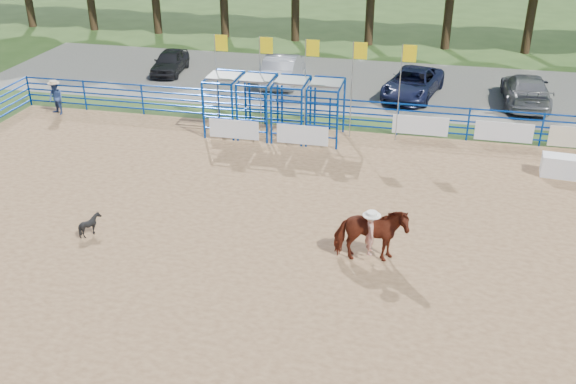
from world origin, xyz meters
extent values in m
plane|color=#375321|center=(0.00, 0.00, 0.00)|extent=(120.00, 120.00, 0.00)
cube|color=#9E784F|center=(0.00, 0.00, 0.01)|extent=(30.00, 20.00, 0.02)
cube|color=slate|center=(0.00, 17.00, 0.01)|extent=(40.00, 10.00, 0.01)
cube|color=white|center=(9.46, 7.07, 0.43)|extent=(1.60, 0.85, 0.82)
imported|color=#612313|center=(2.92, -0.46, 0.92)|extent=(2.26, 1.29, 1.80)
imported|color=#A92F18|center=(2.92, -0.46, 1.60)|extent=(0.38, 0.51, 1.29)
cylinder|color=white|center=(2.92, -0.46, 2.27)|extent=(0.54, 0.54, 0.12)
imported|color=black|center=(-5.96, -0.88, 0.38)|extent=(0.79, 0.74, 0.72)
imported|color=navy|center=(-13.02, 9.14, 0.80)|extent=(0.94, 0.85, 1.57)
cylinder|color=tan|center=(-13.02, 9.14, 1.59)|extent=(0.56, 0.56, 0.11)
imported|color=black|center=(-10.38, 16.86, 0.66)|extent=(1.91, 3.96, 1.30)
imported|color=gray|center=(-3.63, 16.40, 0.82)|extent=(1.95, 5.00, 1.62)
imported|color=#141934|center=(3.39, 15.56, 0.71)|extent=(3.35, 5.43, 1.40)
imported|color=#5F6062|center=(8.92, 15.52, 0.77)|extent=(2.15, 5.22, 1.51)
cube|color=white|center=(-3.80, 7.77, 0.55)|extent=(2.20, 0.04, 0.85)
cube|color=white|center=(-0.80, 7.77, 0.55)|extent=(2.20, 0.04, 0.85)
cube|color=white|center=(4.00, 9.96, 0.55)|extent=(2.40, 0.04, 0.85)
cube|color=white|center=(7.50, 9.96, 0.55)|extent=(2.40, 0.04, 0.85)
cylinder|color=#3F2B19|center=(-10.00, 26.00, 2.40)|extent=(0.56, 0.56, 4.80)
cylinder|color=#3F2B19|center=(-5.00, 26.00, 2.40)|extent=(0.56, 0.56, 4.80)
cylinder|color=#3F2B19|center=(0.00, 26.00, 2.40)|extent=(0.56, 0.56, 4.80)
cylinder|color=#3F2B19|center=(5.00, 26.00, 2.40)|extent=(0.56, 0.56, 4.80)
cylinder|color=#3F2B19|center=(10.00, 26.00, 2.40)|extent=(0.56, 0.56, 4.80)
camera|label=1|loc=(4.11, -16.86, 10.58)|focal=40.00mm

